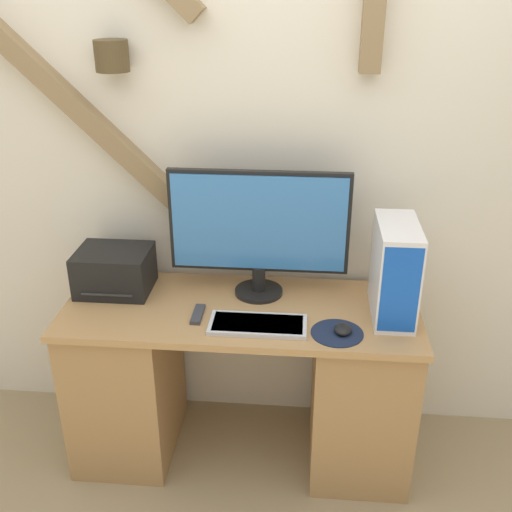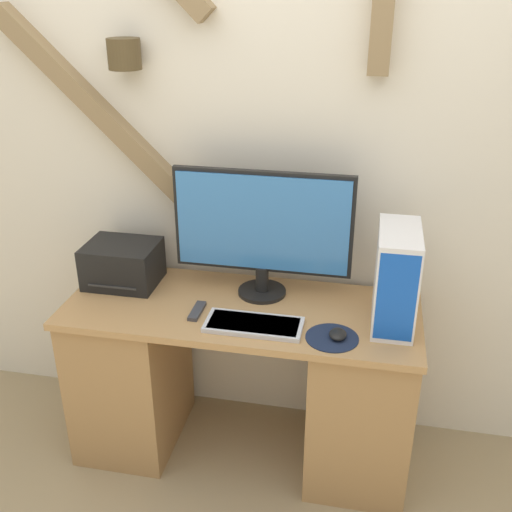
# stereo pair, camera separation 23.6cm
# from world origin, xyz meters

# --- Properties ---
(ground_plane) EXTENTS (12.00, 12.00, 0.00)m
(ground_plane) POSITION_xyz_m (0.00, 0.00, 0.00)
(ground_plane) COLOR #9E8966
(wall_back) EXTENTS (6.40, 0.18, 2.87)m
(wall_back) POSITION_xyz_m (-0.01, 0.63, 1.37)
(wall_back) COLOR silver
(wall_back) RESTS_ON ground_plane
(desk) EXTENTS (1.47, 0.58, 0.75)m
(desk) POSITION_xyz_m (0.00, 0.29, 0.39)
(desk) COLOR tan
(desk) RESTS_ON ground_plane
(monitor) EXTENTS (0.74, 0.21, 0.54)m
(monitor) POSITION_xyz_m (0.06, 0.42, 1.06)
(monitor) COLOR black
(monitor) RESTS_ON desk
(keyboard) EXTENTS (0.38, 0.17, 0.02)m
(keyboard) POSITION_xyz_m (0.08, 0.15, 0.76)
(keyboard) COLOR silver
(keyboard) RESTS_ON desk
(mousepad) EXTENTS (0.20, 0.20, 0.00)m
(mousepad) POSITION_xyz_m (0.39, 0.12, 0.76)
(mousepad) COLOR #19233D
(mousepad) RESTS_ON desk
(mouse) EXTENTS (0.07, 0.08, 0.03)m
(mouse) POSITION_xyz_m (0.41, 0.13, 0.77)
(mouse) COLOR black
(mouse) RESTS_ON mousepad
(computer_tower) EXTENTS (0.16, 0.34, 0.39)m
(computer_tower) POSITION_xyz_m (0.61, 0.29, 0.95)
(computer_tower) COLOR white
(computer_tower) RESTS_ON desk
(printer) EXTENTS (0.31, 0.25, 0.18)m
(printer) POSITION_xyz_m (-0.56, 0.40, 0.85)
(printer) COLOR black
(printer) RESTS_ON desk
(remote_control) EXTENTS (0.04, 0.14, 0.02)m
(remote_control) POSITION_xyz_m (-0.16, 0.20, 0.76)
(remote_control) COLOR #38383D
(remote_control) RESTS_ON desk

